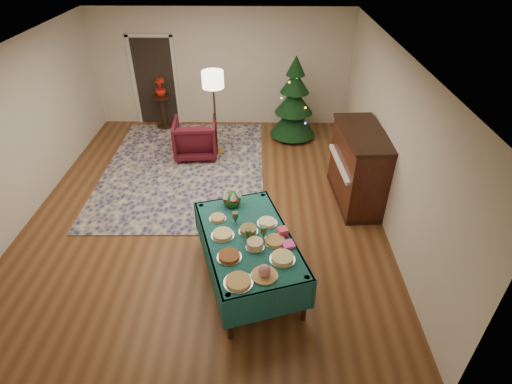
{
  "coord_description": "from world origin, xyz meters",
  "views": [
    {
      "loc": [
        0.96,
        -5.8,
        4.24
      ],
      "look_at": [
        0.88,
        -1.02,
        0.97
      ],
      "focal_mm": 28.0,
      "sensor_mm": 36.0,
      "label": 1
    }
  ],
  "objects_px": {
    "floor_lamp": "(213,85)",
    "buffet_table": "(248,246)",
    "piano": "(358,168)",
    "christmas_tree": "(294,102)",
    "gift_box": "(283,232)",
    "armchair": "(196,136)",
    "side_table": "(164,112)",
    "potted_plant": "(161,91)"
  },
  "relations": [
    {
      "from": "floor_lamp",
      "to": "buffet_table",
      "type": "bearing_deg",
      "value": -77.65
    },
    {
      "from": "buffet_table",
      "to": "floor_lamp",
      "type": "height_order",
      "value": "floor_lamp"
    },
    {
      "from": "buffet_table",
      "to": "piano",
      "type": "bearing_deg",
      "value": 46.95
    },
    {
      "from": "christmas_tree",
      "to": "gift_box",
      "type": "bearing_deg",
      "value": -95.4
    },
    {
      "from": "christmas_tree",
      "to": "piano",
      "type": "distance_m",
      "value": 2.7
    },
    {
      "from": "armchair",
      "to": "side_table",
      "type": "distance_m",
      "value": 1.72
    },
    {
      "from": "armchair",
      "to": "christmas_tree",
      "type": "xyz_separation_m",
      "value": [
        2.11,
        0.92,
        0.4
      ]
    },
    {
      "from": "potted_plant",
      "to": "piano",
      "type": "xyz_separation_m",
      "value": [
        4.08,
        -3.0,
        -0.25
      ]
    },
    {
      "from": "gift_box",
      "to": "buffet_table",
      "type": "bearing_deg",
      "value": -172.04
    },
    {
      "from": "side_table",
      "to": "buffet_table",
      "type": "bearing_deg",
      "value": -66.02
    },
    {
      "from": "side_table",
      "to": "potted_plant",
      "type": "xyz_separation_m",
      "value": [
        0.0,
        -0.0,
        0.53
      ]
    },
    {
      "from": "buffet_table",
      "to": "floor_lamp",
      "type": "xyz_separation_m",
      "value": [
        -0.81,
        3.71,
        0.91
      ]
    },
    {
      "from": "potted_plant",
      "to": "christmas_tree",
      "type": "bearing_deg",
      "value": -9.0
    },
    {
      "from": "floor_lamp",
      "to": "gift_box",
      "type": "bearing_deg",
      "value": -70.78
    },
    {
      "from": "armchair",
      "to": "christmas_tree",
      "type": "relative_size",
      "value": 0.47
    },
    {
      "from": "buffet_table",
      "to": "christmas_tree",
      "type": "relative_size",
      "value": 1.16
    },
    {
      "from": "armchair",
      "to": "potted_plant",
      "type": "height_order",
      "value": "potted_plant"
    },
    {
      "from": "armchair",
      "to": "christmas_tree",
      "type": "height_order",
      "value": "christmas_tree"
    },
    {
      "from": "floor_lamp",
      "to": "piano",
      "type": "xyz_separation_m",
      "value": [
        2.67,
        -1.72,
        -0.86
      ]
    },
    {
      "from": "side_table",
      "to": "piano",
      "type": "xyz_separation_m",
      "value": [
        4.08,
        -3.0,
        0.28
      ]
    },
    {
      "from": "gift_box",
      "to": "potted_plant",
      "type": "bearing_deg",
      "value": 118.54
    },
    {
      "from": "gift_box",
      "to": "potted_plant",
      "type": "xyz_separation_m",
      "value": [
        -2.68,
        4.92,
        0.1
      ]
    },
    {
      "from": "floor_lamp",
      "to": "side_table",
      "type": "relative_size",
      "value": 2.29
    },
    {
      "from": "buffet_table",
      "to": "floor_lamp",
      "type": "distance_m",
      "value": 3.9
    },
    {
      "from": "gift_box",
      "to": "christmas_tree",
      "type": "relative_size",
      "value": 0.06
    },
    {
      "from": "buffet_table",
      "to": "floor_lamp",
      "type": "relative_size",
      "value": 1.23
    },
    {
      "from": "armchair",
      "to": "piano",
      "type": "xyz_separation_m",
      "value": [
        3.09,
        -1.59,
        0.21
      ]
    },
    {
      "from": "buffet_table",
      "to": "christmas_tree",
      "type": "height_order",
      "value": "christmas_tree"
    },
    {
      "from": "armchair",
      "to": "floor_lamp",
      "type": "relative_size",
      "value": 0.5
    },
    {
      "from": "potted_plant",
      "to": "christmas_tree",
      "type": "height_order",
      "value": "christmas_tree"
    },
    {
      "from": "armchair",
      "to": "side_table",
      "type": "relative_size",
      "value": 1.15
    },
    {
      "from": "gift_box",
      "to": "potted_plant",
      "type": "height_order",
      "value": "potted_plant"
    },
    {
      "from": "buffet_table",
      "to": "gift_box",
      "type": "height_order",
      "value": "gift_box"
    },
    {
      "from": "potted_plant",
      "to": "piano",
      "type": "height_order",
      "value": "piano"
    },
    {
      "from": "potted_plant",
      "to": "side_table",
      "type": "bearing_deg",
      "value": 90.0
    },
    {
      "from": "side_table",
      "to": "christmas_tree",
      "type": "bearing_deg",
      "value": -9.0
    },
    {
      "from": "side_table",
      "to": "potted_plant",
      "type": "relative_size",
      "value": 1.78
    },
    {
      "from": "side_table",
      "to": "gift_box",
      "type": "bearing_deg",
      "value": -61.46
    },
    {
      "from": "gift_box",
      "to": "piano",
      "type": "relative_size",
      "value": 0.08
    },
    {
      "from": "floor_lamp",
      "to": "christmas_tree",
      "type": "height_order",
      "value": "christmas_tree"
    },
    {
      "from": "christmas_tree",
      "to": "side_table",
      "type": "bearing_deg",
      "value": 171.0
    },
    {
      "from": "gift_box",
      "to": "armchair",
      "type": "xyz_separation_m",
      "value": [
        -1.69,
        3.51,
        -0.36
      ]
    }
  ]
}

